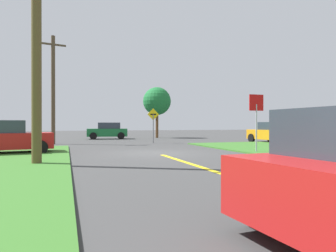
# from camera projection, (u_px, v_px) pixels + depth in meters

# --- Properties ---
(ground_plane) EXTENTS (120.00, 120.00, 0.00)m
(ground_plane) POSITION_uv_depth(u_px,v_px,m) (156.00, 153.00, 15.27)
(ground_plane) COLOR #3E3E3E
(lane_stripe_center) EXTENTS (0.20, 14.00, 0.01)m
(lane_stripe_center) POSITION_uv_depth(u_px,v_px,m) (245.00, 181.00, 7.68)
(lane_stripe_center) COLOR yellow
(lane_stripe_center) RESTS_ON ground
(stop_sign) EXTENTS (0.81, 0.07, 2.93)m
(stop_sign) POSITION_uv_depth(u_px,v_px,m) (256.00, 111.00, 15.38)
(stop_sign) COLOR #9EA0A8
(stop_sign) RESTS_ON ground
(car_on_crossroad) EXTENTS (2.43, 4.06, 1.62)m
(car_on_crossroad) POSITION_uv_depth(u_px,v_px,m) (273.00, 132.00, 23.97)
(car_on_crossroad) COLOR orange
(car_on_crossroad) RESTS_ON ground
(parked_car_near_building) EXTENTS (4.03, 2.36, 1.62)m
(parked_car_near_building) POSITION_uv_depth(u_px,v_px,m) (7.00, 138.00, 14.65)
(parked_car_near_building) COLOR red
(parked_car_near_building) RESTS_ON ground
(car_approaching_junction) EXTENTS (4.03, 2.36, 1.62)m
(car_approaching_junction) POSITION_uv_depth(u_px,v_px,m) (108.00, 131.00, 30.29)
(car_approaching_junction) COLOR #196B33
(car_approaching_junction) RESTS_ON ground
(utility_pole_near) EXTENTS (1.78, 0.52, 8.46)m
(utility_pole_near) POSITION_uv_depth(u_px,v_px,m) (36.00, 41.00, 10.67)
(utility_pole_near) COLOR brown
(utility_pole_near) RESTS_ON ground
(utility_pole_mid) EXTENTS (1.79, 0.47, 7.86)m
(utility_pole_mid) POSITION_uv_depth(u_px,v_px,m) (53.00, 88.00, 22.22)
(utility_pole_mid) COLOR #4E3D2C
(utility_pole_mid) RESTS_ON ground
(direction_sign) EXTENTS (0.91, 0.08, 2.66)m
(direction_sign) POSITION_uv_depth(u_px,v_px,m) (153.00, 122.00, 23.43)
(direction_sign) COLOR slate
(direction_sign) RESTS_ON ground
(oak_tree_left) EXTENTS (3.00, 3.00, 5.45)m
(oak_tree_left) POSITION_uv_depth(u_px,v_px,m) (157.00, 101.00, 32.99)
(oak_tree_left) COLOR brown
(oak_tree_left) RESTS_ON ground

